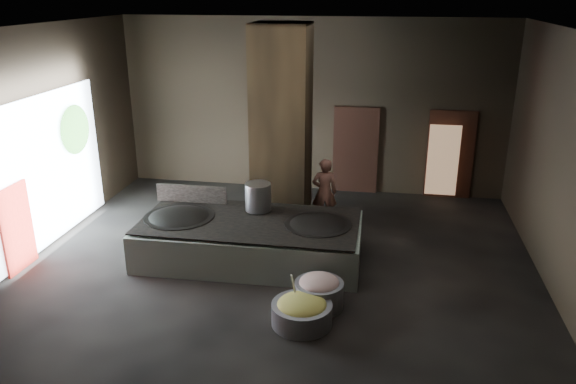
% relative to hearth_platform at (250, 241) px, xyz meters
% --- Properties ---
extents(floor, '(10.00, 9.00, 0.10)m').
position_rel_hearth_platform_xyz_m(floor, '(0.61, -0.08, -0.43)').
color(floor, black).
rests_on(floor, ground).
extents(ceiling, '(10.00, 9.00, 0.10)m').
position_rel_hearth_platform_xyz_m(ceiling, '(0.61, -0.08, 4.17)').
color(ceiling, black).
rests_on(ceiling, back_wall).
extents(back_wall, '(10.00, 0.10, 4.50)m').
position_rel_hearth_platform_xyz_m(back_wall, '(0.61, 4.47, 1.87)').
color(back_wall, black).
rests_on(back_wall, ground).
extents(front_wall, '(10.00, 0.10, 4.50)m').
position_rel_hearth_platform_xyz_m(front_wall, '(0.61, -4.63, 1.87)').
color(front_wall, black).
rests_on(front_wall, ground).
extents(left_wall, '(0.10, 9.00, 4.50)m').
position_rel_hearth_platform_xyz_m(left_wall, '(-4.44, -0.08, 1.87)').
color(left_wall, black).
rests_on(left_wall, ground).
extents(right_wall, '(0.10, 9.00, 4.50)m').
position_rel_hearth_platform_xyz_m(right_wall, '(5.66, -0.08, 1.87)').
color(right_wall, black).
rests_on(right_wall, ground).
extents(pillar, '(1.20, 1.20, 4.50)m').
position_rel_hearth_platform_xyz_m(pillar, '(0.31, 1.82, 1.87)').
color(pillar, black).
rests_on(pillar, ground).
extents(hearth_platform, '(4.42, 2.19, 0.76)m').
position_rel_hearth_platform_xyz_m(hearth_platform, '(0.00, 0.00, 0.00)').
color(hearth_platform, silver).
rests_on(hearth_platform, ground).
extents(platform_cap, '(4.29, 2.06, 0.03)m').
position_rel_hearth_platform_xyz_m(platform_cap, '(0.00, -0.00, 0.43)').
color(platform_cap, black).
rests_on(platform_cap, hearth_platform).
extents(wok_left, '(1.38, 1.38, 0.38)m').
position_rel_hearth_platform_xyz_m(wok_left, '(-1.45, -0.05, 0.37)').
color(wok_left, black).
rests_on(wok_left, hearth_platform).
extents(wok_left_rim, '(1.41, 1.41, 0.05)m').
position_rel_hearth_platform_xyz_m(wok_left_rim, '(-1.45, -0.05, 0.44)').
color(wok_left_rim, black).
rests_on(wok_left_rim, hearth_platform).
extents(wok_right, '(1.29, 1.29, 0.36)m').
position_rel_hearth_platform_xyz_m(wok_right, '(1.35, 0.05, 0.37)').
color(wok_right, black).
rests_on(wok_right, hearth_platform).
extents(wok_right_rim, '(1.31, 1.31, 0.05)m').
position_rel_hearth_platform_xyz_m(wok_right_rim, '(1.35, 0.05, 0.44)').
color(wok_right_rim, black).
rests_on(wok_right_rim, hearth_platform).
extents(stock_pot, '(0.53, 0.53, 0.57)m').
position_rel_hearth_platform_xyz_m(stock_pot, '(0.05, 0.55, 0.75)').
color(stock_pot, '#939699').
rests_on(stock_pot, hearth_platform).
extents(splash_guard, '(1.52, 0.09, 0.38)m').
position_rel_hearth_platform_xyz_m(splash_guard, '(-1.45, 0.75, 0.65)').
color(splash_guard, black).
rests_on(splash_guard, hearth_platform).
extents(cook, '(0.64, 0.48, 1.58)m').
position_rel_hearth_platform_xyz_m(cook, '(1.26, 1.99, 0.41)').
color(cook, '#985D4D').
rests_on(cook, ground).
extents(veg_basin, '(1.26, 1.26, 0.36)m').
position_rel_hearth_platform_xyz_m(veg_basin, '(1.37, -2.15, -0.20)').
color(veg_basin, gray).
rests_on(veg_basin, ground).
extents(veg_fill, '(0.81, 0.81, 0.25)m').
position_rel_hearth_platform_xyz_m(veg_fill, '(1.37, -2.15, -0.03)').
color(veg_fill, '#88AE54').
rests_on(veg_fill, veg_basin).
extents(ladle, '(0.07, 0.39, 0.70)m').
position_rel_hearth_platform_xyz_m(ladle, '(1.22, -2.00, 0.17)').
color(ladle, '#939699').
rests_on(ladle, veg_basin).
extents(meat_basin, '(1.04, 1.04, 0.46)m').
position_rel_hearth_platform_xyz_m(meat_basin, '(1.58, -1.57, -0.15)').
color(meat_basin, gray).
rests_on(meat_basin, ground).
extents(meat_fill, '(0.69, 0.69, 0.27)m').
position_rel_hearth_platform_xyz_m(meat_fill, '(1.58, -1.57, 0.07)').
color(meat_fill, '#B2726A').
rests_on(meat_fill, meat_basin).
extents(doorway_near, '(1.18, 0.08, 2.38)m').
position_rel_hearth_platform_xyz_m(doorway_near, '(1.81, 4.37, 0.72)').
color(doorway_near, black).
rests_on(doorway_near, ground).
extents(doorway_near_glow, '(0.82, 0.04, 1.93)m').
position_rel_hearth_platform_xyz_m(doorway_near_glow, '(1.88, 4.35, 0.67)').
color(doorway_near_glow, '#8C6647').
rests_on(doorway_near_glow, ground).
extents(doorway_far, '(1.18, 0.08, 2.38)m').
position_rel_hearth_platform_xyz_m(doorway_far, '(4.21, 4.37, 0.72)').
color(doorway_far, black).
rests_on(doorway_far, ground).
extents(doorway_far_glow, '(0.77, 0.04, 1.83)m').
position_rel_hearth_platform_xyz_m(doorway_far_glow, '(4.03, 4.12, 0.67)').
color(doorway_far_glow, '#8C6647').
rests_on(doorway_far_glow, ground).
extents(left_opening, '(0.04, 4.20, 3.10)m').
position_rel_hearth_platform_xyz_m(left_opening, '(-4.34, 0.12, 1.22)').
color(left_opening, white).
rests_on(left_opening, ground).
extents(pavilion_sliver, '(0.05, 0.90, 1.70)m').
position_rel_hearth_platform_xyz_m(pavilion_sliver, '(-4.27, -1.18, 0.47)').
color(pavilion_sliver, maroon).
rests_on(pavilion_sliver, ground).
extents(tree_silhouette, '(0.28, 1.10, 1.10)m').
position_rel_hearth_platform_xyz_m(tree_silhouette, '(-4.24, 1.22, 1.82)').
color(tree_silhouette, '#194714').
rests_on(tree_silhouette, left_opening).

